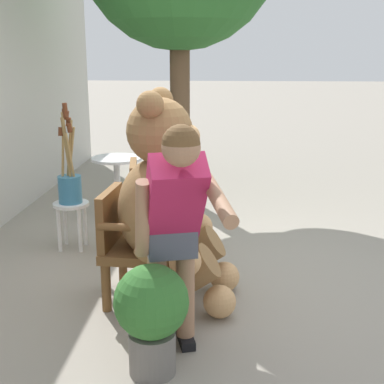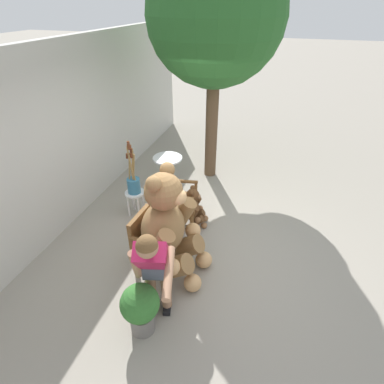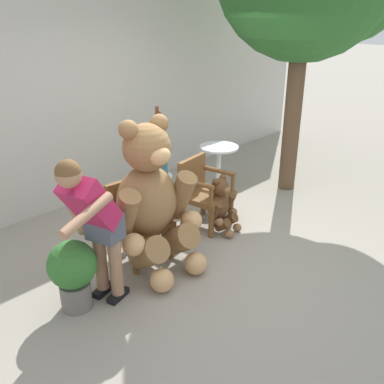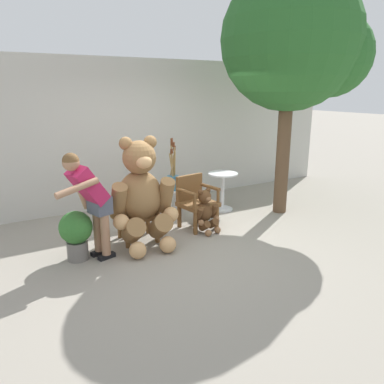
{
  "view_description": "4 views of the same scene",
  "coord_description": "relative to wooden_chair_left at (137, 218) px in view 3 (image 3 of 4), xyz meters",
  "views": [
    {
      "loc": [
        -4.29,
        -0.13,
        1.86
      ],
      "look_at": [
        -0.12,
        0.15,
        0.75
      ],
      "focal_mm": 50.0,
      "sensor_mm": 36.0,
      "label": 1
    },
    {
      "loc": [
        -3.31,
        -0.87,
        3.26
      ],
      "look_at": [
        0.16,
        0.22,
        0.89
      ],
      "focal_mm": 28.0,
      "sensor_mm": 36.0,
      "label": 2
    },
    {
      "loc": [
        -3.08,
        -2.7,
        2.55
      ],
      "look_at": [
        0.02,
        0.29,
        0.69
      ],
      "focal_mm": 40.0,
      "sensor_mm": 36.0,
      "label": 3
    },
    {
      "loc": [
        -2.51,
        -4.51,
        2.24
      ],
      "look_at": [
        0.13,
        0.03,
        0.79
      ],
      "focal_mm": 35.0,
      "sensor_mm": 36.0,
      "label": 4
    }
  ],
  "objects": [
    {
      "name": "wooden_chair_right",
      "position": [
        1.05,
        -0.0,
        0.0
      ],
      "size": [
        0.64,
        0.6,
        0.86
      ],
      "color": "brown",
      "rests_on": "ground"
    },
    {
      "name": "round_side_table",
      "position": [
        1.95,
        0.52,
        -0.01
      ],
      "size": [
        0.56,
        0.56,
        0.72
      ],
      "color": "silver",
      "rests_on": "ground"
    },
    {
      "name": "white_stool",
      "position": [
        1.03,
        0.78,
        -0.11
      ],
      "size": [
        0.34,
        0.34,
        0.46
      ],
      "color": "white",
      "rests_on": "ground"
    },
    {
      "name": "back_wall",
      "position": [
        0.53,
        1.82,
        0.94
      ],
      "size": [
        10.0,
        0.16,
        2.8
      ],
      "primitive_type": "cube",
      "color": "beige",
      "rests_on": "ground"
    },
    {
      "name": "wooden_chair_left",
      "position": [
        0.0,
        0.0,
        0.0
      ],
      "size": [
        0.6,
        0.56,
        0.86
      ],
      "color": "brown",
      "rests_on": "ground"
    },
    {
      "name": "person_visitor",
      "position": [
        -0.79,
        -0.4,
        0.43
      ],
      "size": [
        0.77,
        0.62,
        1.49
      ],
      "color": "black",
      "rests_on": "ground"
    },
    {
      "name": "ground_plane",
      "position": [
        0.53,
        -0.58,
        -0.46
      ],
      "size": [
        60.0,
        60.0,
        0.0
      ],
      "primitive_type": "plane",
      "color": "gray"
    },
    {
      "name": "brush_bucket",
      "position": [
        1.03,
        0.78,
        0.21
      ],
      "size": [
        0.22,
        0.22,
        0.94
      ],
      "color": "teal",
      "rests_on": "white_stool"
    },
    {
      "name": "potted_plant",
      "position": [
        -0.97,
        -0.28,
        -0.07
      ],
      "size": [
        0.44,
        0.44,
        0.68
      ],
      "color": "slate",
      "rests_on": "ground"
    },
    {
      "name": "teddy_bear_large",
      "position": [
        -0.01,
        -0.27,
        0.32
      ],
      "size": [
        0.96,
        0.93,
        1.6
      ],
      "color": "olive",
      "rests_on": "ground"
    },
    {
      "name": "teddy_bear_small",
      "position": [
        1.07,
        -0.28,
        -0.11
      ],
      "size": [
        0.44,
        0.43,
        0.71
      ],
      "color": "brown",
      "rests_on": "ground"
    }
  ]
}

